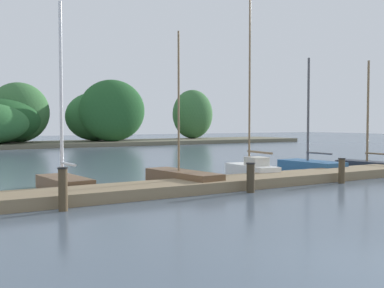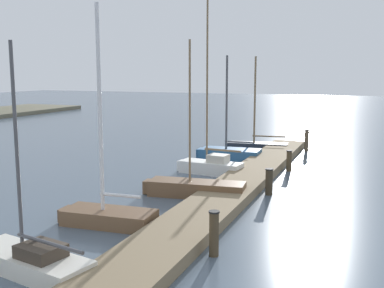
{
  "view_description": "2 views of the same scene",
  "coord_description": "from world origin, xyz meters",
  "px_view_note": "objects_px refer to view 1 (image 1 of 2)",
  "views": [
    {
      "loc": [
        -6.42,
        -4.3,
        2.3
      ],
      "look_at": [
        3.14,
        11.3,
        1.46
      ],
      "focal_mm": 43.39,
      "sensor_mm": 36.0,
      "label": 1
    },
    {
      "loc": [
        -13.36,
        4.17,
        4.49
      ],
      "look_at": [
        5.05,
        11.43,
        1.41
      ],
      "focal_mm": 43.59,
      "sensor_mm": 36.0,
      "label": 2
    }
  ],
  "objects_px": {
    "sailboat_3": "(63,179)",
    "sailboat_7": "(369,163)",
    "mooring_piling_2": "(63,189)",
    "sailboat_4": "(180,177)",
    "sailboat_5": "(251,168)",
    "mooring_piling_3": "(251,177)",
    "sailboat_6": "(309,165)",
    "mooring_piling_4": "(342,170)"
  },
  "relations": [
    {
      "from": "sailboat_3",
      "to": "mooring_piling_3",
      "type": "xyz_separation_m",
      "value": [
        5.12,
        -3.78,
        0.12
      ]
    },
    {
      "from": "sailboat_6",
      "to": "mooring_piling_4",
      "type": "bearing_deg",
      "value": 149.8
    },
    {
      "from": "sailboat_4",
      "to": "sailboat_6",
      "type": "relative_size",
      "value": 1.06
    },
    {
      "from": "sailboat_3",
      "to": "sailboat_7",
      "type": "relative_size",
      "value": 1.2
    },
    {
      "from": "sailboat_4",
      "to": "mooring_piling_3",
      "type": "xyz_separation_m",
      "value": [
        1.2,
        -2.55,
        0.18
      ]
    },
    {
      "from": "sailboat_7",
      "to": "mooring_piling_3",
      "type": "relative_size",
      "value": 5.43
    },
    {
      "from": "sailboat_3",
      "to": "mooring_piling_4",
      "type": "xyz_separation_m",
      "value": [
        9.56,
        -3.74,
        0.11
      ]
    },
    {
      "from": "mooring_piling_2",
      "to": "mooring_piling_3",
      "type": "distance_m",
      "value": 6.19
    },
    {
      "from": "sailboat_4",
      "to": "sailboat_7",
      "type": "relative_size",
      "value": 1.05
    },
    {
      "from": "sailboat_3",
      "to": "mooring_piling_4",
      "type": "height_order",
      "value": "sailboat_3"
    },
    {
      "from": "sailboat_4",
      "to": "mooring_piling_2",
      "type": "xyz_separation_m",
      "value": [
        -4.99,
        -2.53,
        0.26
      ]
    },
    {
      "from": "sailboat_5",
      "to": "mooring_piling_3",
      "type": "distance_m",
      "value": 4.15
    },
    {
      "from": "sailboat_3",
      "to": "sailboat_4",
      "type": "height_order",
      "value": "sailboat_3"
    },
    {
      "from": "sailboat_3",
      "to": "sailboat_4",
      "type": "xyz_separation_m",
      "value": [
        3.92,
        -1.23,
        -0.06
      ]
    },
    {
      "from": "sailboat_3",
      "to": "mooring_piling_4",
      "type": "relative_size",
      "value": 6.67
    },
    {
      "from": "sailboat_5",
      "to": "mooring_piling_3",
      "type": "relative_size",
      "value": 7.68
    },
    {
      "from": "sailboat_7",
      "to": "mooring_piling_2",
      "type": "xyz_separation_m",
      "value": [
        -15.91,
        -2.87,
        0.27
      ]
    },
    {
      "from": "mooring_piling_4",
      "to": "sailboat_5",
      "type": "bearing_deg",
      "value": 119.86
    },
    {
      "from": "sailboat_6",
      "to": "mooring_piling_2",
      "type": "bearing_deg",
      "value": 103.45
    },
    {
      "from": "mooring_piling_4",
      "to": "sailboat_4",
      "type": "bearing_deg",
      "value": 156.0
    },
    {
      "from": "sailboat_4",
      "to": "mooring_piling_4",
      "type": "xyz_separation_m",
      "value": [
        5.64,
        -2.51,
        0.17
      ]
    },
    {
      "from": "sailboat_5",
      "to": "sailboat_6",
      "type": "bearing_deg",
      "value": -79.74
    },
    {
      "from": "sailboat_5",
      "to": "mooring_piling_2",
      "type": "distance_m",
      "value": 9.37
    },
    {
      "from": "sailboat_7",
      "to": "mooring_piling_2",
      "type": "bearing_deg",
      "value": 94.43
    },
    {
      "from": "sailboat_5",
      "to": "sailboat_6",
      "type": "relative_size",
      "value": 1.43
    },
    {
      "from": "sailboat_5",
      "to": "sailboat_7",
      "type": "xyz_separation_m",
      "value": [
        7.11,
        -0.34,
        -0.11
      ]
    },
    {
      "from": "sailboat_6",
      "to": "mooring_piling_2",
      "type": "xyz_separation_m",
      "value": [
        -12.48,
        -3.51,
        0.25
      ]
    },
    {
      "from": "sailboat_4",
      "to": "sailboat_5",
      "type": "distance_m",
      "value": 3.87
    },
    {
      "from": "sailboat_4",
      "to": "mooring_piling_4",
      "type": "height_order",
      "value": "sailboat_4"
    },
    {
      "from": "sailboat_7",
      "to": "mooring_piling_3",
      "type": "height_order",
      "value": "sailboat_7"
    },
    {
      "from": "sailboat_3",
      "to": "sailboat_6",
      "type": "distance_m",
      "value": 11.41
    },
    {
      "from": "sailboat_4",
      "to": "mooring_piling_4",
      "type": "relative_size",
      "value": 5.85
    },
    {
      "from": "sailboat_3",
      "to": "sailboat_5",
      "type": "relative_size",
      "value": 0.85
    },
    {
      "from": "sailboat_3",
      "to": "sailboat_4",
      "type": "bearing_deg",
      "value": -111.27
    },
    {
      "from": "sailboat_5",
      "to": "sailboat_7",
      "type": "distance_m",
      "value": 7.12
    },
    {
      "from": "sailboat_5",
      "to": "sailboat_3",
      "type": "bearing_deg",
      "value": 91.61
    },
    {
      "from": "sailboat_4",
      "to": "sailboat_5",
      "type": "bearing_deg",
      "value": -86.29
    },
    {
      "from": "sailboat_7",
      "to": "mooring_piling_3",
      "type": "distance_m",
      "value": 10.14
    },
    {
      "from": "sailboat_5",
      "to": "sailboat_7",
      "type": "height_order",
      "value": "sailboat_5"
    },
    {
      "from": "mooring_piling_3",
      "to": "sailboat_6",
      "type": "bearing_deg",
      "value": 29.29
    },
    {
      "from": "sailboat_3",
      "to": "sailboat_4",
      "type": "distance_m",
      "value": 4.11
    },
    {
      "from": "sailboat_5",
      "to": "mooring_piling_3",
      "type": "bearing_deg",
      "value": 146.77
    }
  ]
}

